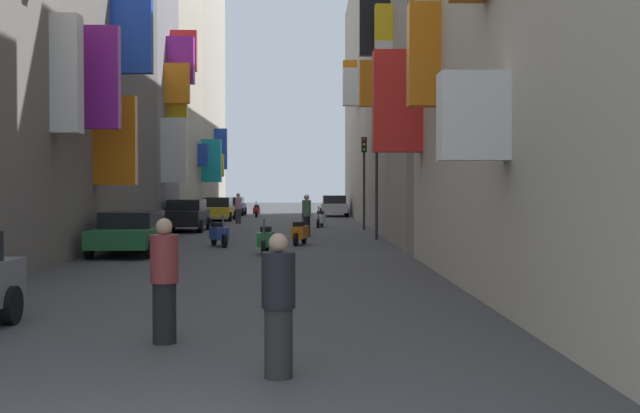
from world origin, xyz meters
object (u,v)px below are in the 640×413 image
scooter_orange (300,232)px  scooter_green (265,239)px  traffic_light_far_corner (377,167)px  parked_car_yellow (218,208)px  scooter_red (257,211)px  scooter_blue (219,233)px  pedestrian_mid_street (164,281)px  pedestrian_crossing (307,216)px  parked_car_blue (232,206)px  scooter_white (320,219)px  parked_car_green (131,231)px  pedestrian_near_right (278,306)px  traffic_light_near_corner (364,167)px  parked_car_black (186,215)px  pedestrian_near_left (238,208)px  parked_car_silver (334,205)px

scooter_orange → scooter_green: bearing=-105.7°
traffic_light_far_corner → parked_car_yellow: bearing=115.2°
scooter_orange → scooter_red: 26.49m
scooter_blue → pedestrian_mid_street: 17.41m
scooter_red → pedestrian_crossing: (3.52, -21.61, 0.44)m
parked_car_blue → scooter_white: parked_car_blue is taller
scooter_orange → pedestrian_mid_street: 18.11m
parked_car_green → scooter_white: 17.47m
parked_car_green → pedestrian_crossing: size_ratio=2.47×
parked_car_green → pedestrian_near_right: (5.21, -16.02, 0.08)m
pedestrian_near_right → scooter_green: bearing=93.5°
pedestrian_mid_street → traffic_light_near_corner: traffic_light_near_corner is taller
scooter_white → scooter_blue: same height
parked_car_green → scooter_blue: 4.07m
parked_car_blue → parked_car_yellow: size_ratio=0.89×
pedestrian_crossing → pedestrian_mid_street: 22.79m
parked_car_black → pedestrian_near_left: 7.50m
traffic_light_far_corner → scooter_red: bearing=105.1°
parked_car_yellow → pedestrian_crossing: 17.04m
scooter_orange → pedestrian_mid_street: (-1.69, -18.03, 0.39)m
scooter_white → pedestrian_crossing: pedestrian_crossing is taller
scooter_white → pedestrian_crossing: size_ratio=1.08×
pedestrian_mid_street → traffic_light_near_corner: 28.55m
scooter_orange → traffic_light_far_corner: bearing=42.6°
pedestrian_mid_street → parked_car_green: bearing=104.3°
parked_car_yellow → scooter_green: (4.29, -24.58, -0.31)m
scooter_orange → traffic_light_far_corner: size_ratio=0.41×
pedestrian_mid_street → scooter_white: bearing=85.0°
scooter_white → pedestrian_near_left: size_ratio=1.09×
parked_car_black → scooter_blue: 10.00m
pedestrian_near_left → parked_car_black: bearing=-104.4°
parked_car_black → pedestrian_mid_street: bearing=-81.9°
parked_car_black → pedestrian_near_left: bearing=75.6°
scooter_white → scooter_red: size_ratio=1.07×
parked_car_green → scooter_red: size_ratio=2.45×
parked_car_yellow → pedestrian_near_left: size_ratio=2.48×
pedestrian_near_right → scooter_white: bearing=88.2°
scooter_red → pedestrian_near_right: (3.19, -46.26, 0.34)m
parked_car_silver → parked_car_green: parked_car_silver is taller
pedestrian_near_right → pedestrian_mid_street: size_ratio=0.95×
parked_car_silver → pedestrian_crossing: bearing=-94.9°
parked_car_silver → scooter_red: bearing=-163.5°
scooter_green → scooter_orange: 3.95m
scooter_blue → pedestrian_crossing: 6.22m
parked_car_silver → scooter_blue: 29.04m
parked_car_blue → pedestrian_mid_street: (3.57, -47.38, 0.12)m
parked_car_yellow → parked_car_blue: bearing=89.4°
parked_car_blue → traffic_light_near_corner: size_ratio=0.85×
parked_car_black → pedestrian_near_right: bearing=-79.3°
parked_car_black → scooter_orange: (5.54, -8.97, -0.33)m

